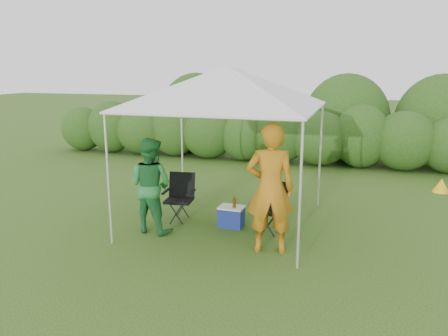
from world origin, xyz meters
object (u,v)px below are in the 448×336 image
(chair_right, at_px, (272,204))
(man, at_px, (270,189))
(chair_left, at_px, (180,194))
(woman, at_px, (150,185))
(canopy, at_px, (227,87))
(cooler, at_px, (231,216))

(chair_right, distance_m, man, 1.03)
(man, bearing_deg, chair_left, -39.26)
(man, relative_size, woman, 1.22)
(canopy, height_order, woman, canopy)
(woman, bearing_deg, chair_right, -154.20)
(chair_right, relative_size, chair_left, 0.98)
(woman, distance_m, cooler, 1.54)
(chair_left, relative_size, cooler, 1.92)
(canopy, height_order, man, canopy)
(woman, bearing_deg, man, -178.32)
(chair_right, height_order, woman, woman)
(cooler, bearing_deg, chair_right, 4.07)
(canopy, height_order, chair_left, canopy)
(canopy, xyz_separation_m, woman, (-1.14, -0.79, -1.64))
(canopy, bearing_deg, chair_left, -175.39)
(chair_left, height_order, woman, woman)
(chair_right, bearing_deg, cooler, -174.38)
(woman, bearing_deg, canopy, -137.07)
(woman, xyz_separation_m, cooler, (1.27, 0.61, -0.63))
(chair_right, xyz_separation_m, cooler, (-0.73, -0.03, -0.30))
(canopy, distance_m, chair_right, 2.16)
(cooler, bearing_deg, man, -42.75)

